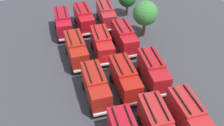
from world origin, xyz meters
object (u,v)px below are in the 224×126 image
at_px(fire_truck_1, 76,50).
at_px(fire_truck_8, 106,14).
at_px(fire_truck_10, 153,71).
at_px(fire_truck_6, 125,78).
at_px(fire_truck_5, 102,44).
at_px(tree_1, 145,13).
at_px(firefighter_4, 128,66).
at_px(fire_truck_7, 157,124).
at_px(firefighter_1, 111,9).
at_px(fire_truck_4, 84,18).
at_px(firefighter_3, 119,64).
at_px(firefighter_2, 144,57).
at_px(fire_truck_2, 96,86).
at_px(traffic_cone_0, 116,17).
at_px(fire_truck_11, 189,116).
at_px(fire_truck_0, 63,23).
at_px(fire_truck_9, 125,37).

relative_size(fire_truck_1, fire_truck_8, 0.98).
xyz_separation_m(fire_truck_1, fire_truck_10, (8.75, 8.27, 0.00)).
bearing_deg(fire_truck_6, fire_truck_8, 172.94).
xyz_separation_m(fire_truck_5, tree_1, (-2.76, 8.80, 2.22)).
bearing_deg(fire_truck_8, fire_truck_10, 9.47).
height_order(fire_truck_8, fire_truck_10, same).
xyz_separation_m(fire_truck_1, firefighter_4, (5.09, 6.28, -1.22)).
xyz_separation_m(fire_truck_7, tree_1, (-19.74, 8.71, 2.22)).
bearing_deg(firefighter_1, fire_truck_5, 42.05).
bearing_deg(fire_truck_8, fire_truck_4, -83.91).
bearing_deg(fire_truck_5, fire_truck_7, 8.90).
bearing_deg(firefighter_1, firefighter_3, 51.13).
height_order(fire_truck_7, fire_truck_10, same).
distance_m(fire_truck_10, firefighter_3, 5.60).
relative_size(firefighter_2, firefighter_4, 1.10).
height_order(fire_truck_10, firefighter_1, fire_truck_10).
distance_m(firefighter_2, firefighter_4, 3.18).
bearing_deg(fire_truck_2, traffic_cone_0, 156.12).
bearing_deg(firefighter_2, tree_1, -90.88).
height_order(fire_truck_4, firefighter_1, fire_truck_4).
distance_m(firefighter_3, tree_1, 11.06).
relative_size(fire_truck_2, fire_truck_11, 1.00).
distance_m(fire_truck_4, fire_truck_8, 4.21).
distance_m(fire_truck_7, tree_1, 21.69).
relative_size(fire_truck_1, firefighter_3, 4.37).
height_order(firefighter_2, firefighter_4, firefighter_2).
bearing_deg(firefighter_1, fire_truck_7, 57.13).
bearing_deg(fire_truck_4, fire_truck_2, -7.80).
relative_size(fire_truck_10, firefighter_4, 4.50).
xyz_separation_m(fire_truck_8, traffic_cone_0, (-1.60, 2.70, -1.80)).
bearing_deg(firefighter_1, fire_truck_1, 29.29).
relative_size(fire_truck_11, traffic_cone_0, 10.52).
xyz_separation_m(fire_truck_1, fire_truck_6, (8.74, 4.11, 0.00)).
distance_m(fire_truck_6, fire_truck_11, 9.47).
distance_m(fire_truck_8, firefighter_4, 14.11).
height_order(fire_truck_0, fire_truck_9, same).
bearing_deg(fire_truck_7, traffic_cone_0, 175.49).
distance_m(fire_truck_11, firefighter_1, 30.17).
bearing_deg(fire_truck_11, traffic_cone_0, -179.50).
xyz_separation_m(firefighter_4, tree_1, (-7.83, 6.65, 3.44)).
height_order(fire_truck_11, firefighter_2, fire_truck_11).
height_order(fire_truck_4, firefighter_4, fire_truck_4).
xyz_separation_m(fire_truck_8, firefighter_3, (13.12, -3.14, -1.21)).
height_order(fire_truck_9, fire_truck_11, same).
height_order(fire_truck_2, tree_1, tree_1).
bearing_deg(traffic_cone_0, tree_1, 14.49).
bearing_deg(fire_truck_8, firefighter_4, 1.37).
distance_m(fire_truck_7, firefighter_2, 13.79).
distance_m(fire_truck_1, fire_truck_7, 17.53).
height_order(fire_truck_1, fire_truck_11, same).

